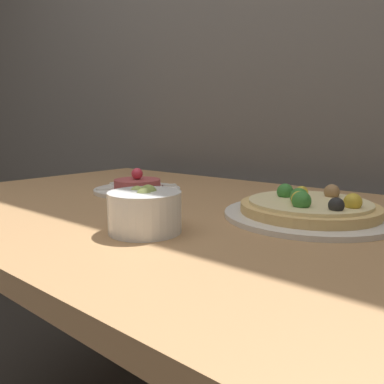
% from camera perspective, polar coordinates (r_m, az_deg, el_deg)
% --- Properties ---
extents(back_wall, '(8.00, 0.05, 2.60)m').
position_cam_1_polar(back_wall, '(1.35, 16.67, 25.44)').
color(back_wall, slate).
rests_on(back_wall, ground_plane).
extents(dining_table, '(1.43, 0.87, 0.75)m').
position_cam_1_polar(dining_table, '(0.86, -0.28, -8.09)').
color(dining_table, '#AD7F51').
rests_on(dining_table, ground_plane).
extents(pizza_plate, '(0.33, 0.33, 0.06)m').
position_cam_1_polar(pizza_plate, '(0.77, 17.37, -2.49)').
color(pizza_plate, silver).
rests_on(pizza_plate, dining_table).
extents(tartare_plate, '(0.24, 0.24, 0.07)m').
position_cam_1_polar(tartare_plate, '(1.04, -8.31, 0.77)').
color(tartare_plate, silver).
rests_on(tartare_plate, dining_table).
extents(small_bowl, '(0.12, 0.12, 0.08)m').
position_cam_1_polar(small_bowl, '(0.64, -7.20, -2.87)').
color(small_bowl, white).
rests_on(small_bowl, dining_table).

